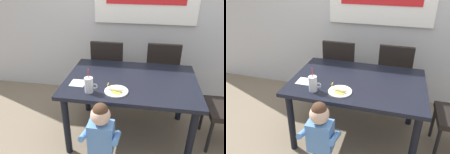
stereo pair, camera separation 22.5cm
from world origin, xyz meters
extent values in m
plane|color=#7A6B56|center=(0.00, 0.00, 0.00)|extent=(24.00, 24.00, 0.00)
cube|color=black|center=(0.00, 0.00, 0.72)|extent=(1.39, 0.95, 0.04)
cylinder|color=black|center=(-0.62, -0.39, 0.35)|extent=(0.07, 0.07, 0.70)
cylinder|color=black|center=(0.62, -0.39, 0.35)|extent=(0.07, 0.07, 0.70)
cylinder|color=black|center=(-0.62, 0.39, 0.35)|extent=(0.07, 0.07, 0.70)
cylinder|color=black|center=(0.62, 0.39, 0.35)|extent=(0.07, 0.07, 0.70)
cube|color=black|center=(-0.37, 0.75, 0.45)|extent=(0.44, 0.44, 0.06)
cube|color=black|center=(-0.37, 0.55, 0.72)|extent=(0.42, 0.05, 0.48)
cylinder|color=black|center=(-0.18, 0.94, 0.21)|extent=(0.04, 0.04, 0.42)
cylinder|color=black|center=(-0.56, 0.94, 0.21)|extent=(0.04, 0.04, 0.42)
cylinder|color=black|center=(-0.18, 0.56, 0.21)|extent=(0.04, 0.04, 0.42)
cylinder|color=black|center=(-0.56, 0.56, 0.21)|extent=(0.04, 0.04, 0.42)
cube|color=black|center=(0.36, 0.79, 0.45)|extent=(0.44, 0.44, 0.06)
cube|color=black|center=(0.36, 0.59, 0.72)|extent=(0.42, 0.05, 0.48)
cylinder|color=black|center=(0.55, 0.98, 0.21)|extent=(0.04, 0.04, 0.42)
cylinder|color=black|center=(0.17, 0.98, 0.21)|extent=(0.04, 0.04, 0.42)
cylinder|color=black|center=(0.55, 0.60, 0.21)|extent=(0.04, 0.04, 0.42)
cylinder|color=black|center=(0.17, 0.60, 0.21)|extent=(0.04, 0.04, 0.42)
cylinder|color=black|center=(0.86, 0.22, 0.21)|extent=(0.04, 0.04, 0.42)
cylinder|color=black|center=(0.86, -0.16, 0.21)|extent=(0.04, 0.04, 0.42)
cube|color=#598CD1|center=(-0.20, -0.64, 0.49)|extent=(0.22, 0.15, 0.30)
sphere|color=beige|center=(-0.20, -0.64, 0.72)|extent=(0.17, 0.17, 0.17)
sphere|color=#472D1E|center=(-0.20, -0.64, 0.77)|extent=(0.13, 0.13, 0.13)
cylinder|color=#598CD1|center=(-0.34, -0.66, 0.52)|extent=(0.05, 0.24, 0.13)
cylinder|color=#598CD1|center=(-0.06, -0.66, 0.52)|extent=(0.05, 0.24, 0.13)
cylinder|color=silver|center=(-0.38, -0.32, 0.82)|extent=(0.08, 0.08, 0.15)
cylinder|color=beige|center=(-0.38, -0.32, 0.79)|extent=(0.07, 0.07, 0.08)
torus|color=silver|center=(-0.32, -0.32, 0.81)|extent=(0.06, 0.01, 0.06)
cylinder|color=#E5333F|center=(-0.37, -0.33, 0.89)|extent=(0.01, 0.04, 0.22)
cylinder|color=white|center=(-0.12, -0.28, 0.75)|extent=(0.23, 0.23, 0.01)
ellipsoid|color=#F4EAC6|center=(-0.13, -0.28, 0.78)|extent=(0.18, 0.10, 0.04)
cube|color=yellow|center=(-0.11, -0.33, 0.76)|extent=(0.10, 0.06, 0.01)
cube|color=yellow|center=(-0.10, -0.25, 0.76)|extent=(0.10, 0.06, 0.01)
cylinder|color=yellow|center=(-0.20, -0.26, 0.81)|extent=(0.03, 0.02, 0.03)
cube|color=white|center=(-0.53, -0.18, 0.75)|extent=(0.15, 0.15, 0.00)
camera|label=1|loc=(0.14, -2.07, 1.83)|focal=35.07mm
camera|label=2|loc=(0.36, -2.02, 1.83)|focal=35.07mm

